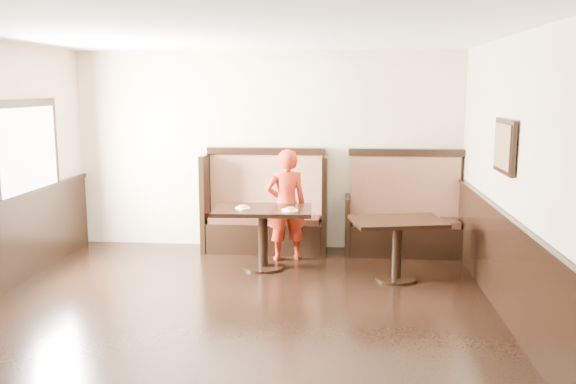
# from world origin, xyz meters

# --- Properties ---
(ground) EXTENTS (7.00, 7.00, 0.00)m
(ground) POSITION_xyz_m (0.00, 0.00, 0.00)
(ground) COLOR black
(ground) RESTS_ON ground
(room_shell) EXTENTS (7.00, 7.00, 7.00)m
(room_shell) POSITION_xyz_m (-0.30, 0.28, 0.67)
(room_shell) COLOR beige
(room_shell) RESTS_ON ground
(booth_main) EXTENTS (1.75, 0.72, 1.45)m
(booth_main) POSITION_xyz_m (0.00, 3.30, 0.53)
(booth_main) COLOR black
(booth_main) RESTS_ON ground
(booth_neighbor) EXTENTS (1.65, 0.72, 1.45)m
(booth_neighbor) POSITION_xyz_m (1.95, 3.29, 0.48)
(booth_neighbor) COLOR black
(booth_neighbor) RESTS_ON ground
(table_main) EXTENTS (1.27, 0.83, 0.78)m
(table_main) POSITION_xyz_m (0.09, 2.38, 0.60)
(table_main) COLOR black
(table_main) RESTS_ON ground
(table_neighbor) EXTENTS (1.18, 0.90, 0.74)m
(table_neighbor) POSITION_xyz_m (1.74, 2.06, 0.55)
(table_neighbor) COLOR black
(table_neighbor) RESTS_ON ground
(child) EXTENTS (0.62, 0.49, 1.49)m
(child) POSITION_xyz_m (0.34, 2.80, 0.75)
(child) COLOR #A52411
(child) RESTS_ON ground
(pizza_plate_left) EXTENTS (0.19, 0.19, 0.04)m
(pizza_plate_left) POSITION_xyz_m (-0.16, 2.36, 0.80)
(pizza_plate_left) COLOR white
(pizza_plate_left) RESTS_ON table_main
(pizza_plate_right) EXTENTS (0.21, 0.21, 0.04)m
(pizza_plate_right) POSITION_xyz_m (0.44, 2.26, 0.80)
(pizza_plate_right) COLOR white
(pizza_plate_right) RESTS_ON table_main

